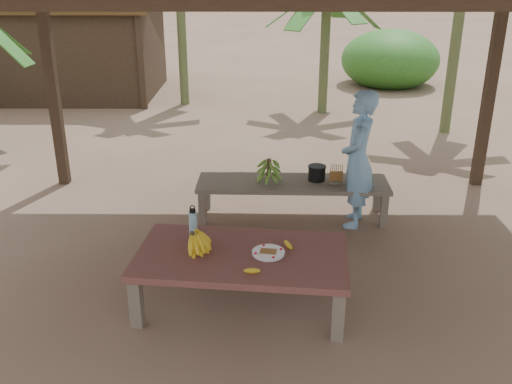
{
  "coord_description": "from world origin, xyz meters",
  "views": [
    {
      "loc": [
        -0.14,
        -4.95,
        2.82
      ],
      "look_at": [
        -0.17,
        0.01,
        0.8
      ],
      "focal_mm": 40.0,
      "sensor_mm": 36.0,
      "label": 1
    }
  ],
  "objects_px": {
    "bench": "(293,186)",
    "water_flask": "(193,222)",
    "work_table": "(242,260)",
    "woman": "(358,160)",
    "cooking_pot": "(317,173)",
    "ripe_banana_bunch": "(193,240)",
    "plate": "(268,253)"
  },
  "relations": [
    {
      "from": "bench",
      "to": "water_flask",
      "type": "bearing_deg",
      "value": -122.45
    },
    {
      "from": "work_table",
      "to": "woman",
      "type": "xyz_separation_m",
      "value": [
        1.24,
        1.67,
        0.34
      ]
    },
    {
      "from": "water_flask",
      "to": "cooking_pot",
      "type": "xyz_separation_m",
      "value": [
        1.27,
        1.52,
        -0.09
      ]
    },
    {
      "from": "ripe_banana_bunch",
      "to": "plate",
      "type": "relative_size",
      "value": 1.12
    },
    {
      "from": "bench",
      "to": "work_table",
      "type": "bearing_deg",
      "value": -104.76
    },
    {
      "from": "ripe_banana_bunch",
      "to": "work_table",
      "type": "bearing_deg",
      "value": -7.58
    },
    {
      "from": "bench",
      "to": "ripe_banana_bunch",
      "type": "height_order",
      "value": "ripe_banana_bunch"
    },
    {
      "from": "ripe_banana_bunch",
      "to": "water_flask",
      "type": "xyz_separation_m",
      "value": [
        -0.03,
        0.31,
        0.02
      ]
    },
    {
      "from": "work_table",
      "to": "woman",
      "type": "distance_m",
      "value": 2.11
    },
    {
      "from": "work_table",
      "to": "ripe_banana_bunch",
      "type": "distance_m",
      "value": 0.46
    },
    {
      "from": "work_table",
      "to": "cooking_pot",
      "type": "bearing_deg",
      "value": 72.59
    },
    {
      "from": "ripe_banana_bunch",
      "to": "plate",
      "type": "bearing_deg",
      "value": -7.3
    },
    {
      "from": "work_table",
      "to": "bench",
      "type": "xyz_separation_m",
      "value": [
        0.53,
        1.84,
        -0.04
      ]
    },
    {
      "from": "bench",
      "to": "ripe_banana_bunch",
      "type": "xyz_separation_m",
      "value": [
        -0.96,
        -1.78,
        0.2
      ]
    },
    {
      "from": "work_table",
      "to": "woman",
      "type": "height_order",
      "value": "woman"
    },
    {
      "from": "work_table",
      "to": "cooking_pot",
      "type": "xyz_separation_m",
      "value": [
        0.81,
        1.89,
        0.1
      ]
    },
    {
      "from": "work_table",
      "to": "cooking_pot",
      "type": "relative_size",
      "value": 9.56
    },
    {
      "from": "bench",
      "to": "water_flask",
      "type": "relative_size",
      "value": 7.72
    },
    {
      "from": "plate",
      "to": "cooking_pot",
      "type": "height_order",
      "value": "cooking_pot"
    },
    {
      "from": "cooking_pot",
      "to": "woman",
      "type": "bearing_deg",
      "value": -26.83
    },
    {
      "from": "plate",
      "to": "cooking_pot",
      "type": "distance_m",
      "value": 2.0
    },
    {
      "from": "plate",
      "to": "ripe_banana_bunch",
      "type": "bearing_deg",
      "value": 172.7
    },
    {
      "from": "plate",
      "to": "water_flask",
      "type": "bearing_deg",
      "value": 149.82
    },
    {
      "from": "bench",
      "to": "plate",
      "type": "relative_size",
      "value": 7.91
    },
    {
      "from": "plate",
      "to": "cooking_pot",
      "type": "xyz_separation_m",
      "value": [
        0.59,
        1.91,
        0.02
      ]
    },
    {
      "from": "ripe_banana_bunch",
      "to": "bench",
      "type": "bearing_deg",
      "value": 61.76
    },
    {
      "from": "ripe_banana_bunch",
      "to": "woman",
      "type": "bearing_deg",
      "value": 44.18
    },
    {
      "from": "water_flask",
      "to": "woman",
      "type": "bearing_deg",
      "value": 37.61
    },
    {
      "from": "bench",
      "to": "woman",
      "type": "distance_m",
      "value": 0.82
    },
    {
      "from": "ripe_banana_bunch",
      "to": "water_flask",
      "type": "distance_m",
      "value": 0.31
    },
    {
      "from": "plate",
      "to": "woman",
      "type": "height_order",
      "value": "woman"
    },
    {
      "from": "work_table",
      "to": "ripe_banana_bunch",
      "type": "height_order",
      "value": "ripe_banana_bunch"
    }
  ]
}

